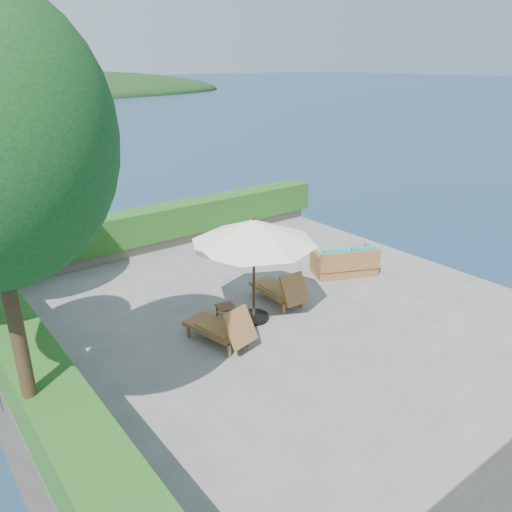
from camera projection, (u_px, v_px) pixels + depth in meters
ground at (266, 309)px, 12.38m from camera, size 12.00×12.00×0.00m
foundation at (266, 362)px, 12.95m from camera, size 12.00×12.00×3.00m
ocean at (265, 408)px, 13.48m from camera, size 600.00×600.00×0.00m
offshore_island at (8, 96)px, 130.96m from camera, size 126.00×57.60×12.60m
planter_wall_far at (160, 242)px, 16.45m from camera, size 12.00×0.60×0.36m
planter_wall_left at (28, 387)px, 9.14m from camera, size 0.60×12.00×0.36m
hedge_far at (159, 222)px, 16.20m from camera, size 12.40×0.90×1.00m
hedge_left at (21, 356)px, 8.90m from camera, size 0.90×12.40×1.00m
patio_umbrella at (254, 232)px, 11.10m from camera, size 3.07×3.07×2.59m
lounge_left at (222, 327)px, 10.74m from camera, size 1.02×1.77×0.96m
lounge_right at (281, 289)px, 12.53m from camera, size 0.78×1.67×0.95m
side_table at (226, 309)px, 11.63m from camera, size 0.49×0.49×0.43m
wicker_loveseat at (345, 263)px, 14.30m from camera, size 2.01×1.58×0.88m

